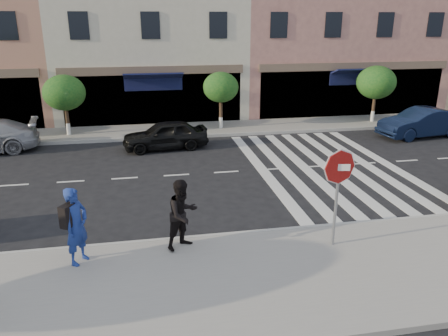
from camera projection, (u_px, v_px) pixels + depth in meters
ground at (187, 218)px, 13.48m from camera, size 120.00×120.00×0.00m
sidewalk_near at (204, 285)px, 9.97m from camera, size 60.00×4.50×0.15m
sidewalk_far at (166, 131)px, 23.69m from camera, size 60.00×3.00×0.15m
building_centre at (149, 24)px, 27.42m from camera, size 11.00×9.00×11.00m
building_east_mid at (329, 8)px, 29.17m from camera, size 13.00×9.00×13.00m
street_tree_wb at (64, 93)px, 21.91m from camera, size 2.10×2.10×3.06m
street_tree_c at (221, 88)px, 23.28m from camera, size 1.90×1.90×3.04m
street_tree_ea at (376, 83)px, 24.83m from camera, size 2.20×2.20×3.19m
stop_sign at (339, 177)px, 11.01m from camera, size 0.92×0.22×2.65m
photographer at (76, 226)px, 10.49m from camera, size 0.78×0.85×1.95m
walker at (183, 214)px, 11.22m from camera, size 1.15×1.09×1.87m
car_far_mid at (165, 135)px, 20.48m from camera, size 4.09×1.99×1.35m
car_far_right at (421, 123)px, 22.56m from camera, size 4.69×2.17×1.49m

